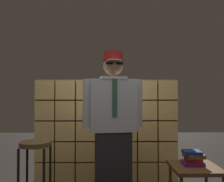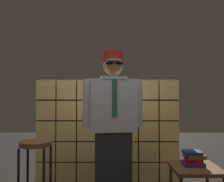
{
  "view_description": "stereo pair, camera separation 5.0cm",
  "coord_description": "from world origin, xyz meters",
  "px_view_note": "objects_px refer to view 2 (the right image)",
  "views": [
    {
      "loc": [
        0.04,
        -2.24,
        1.28
      ],
      "look_at": [
        0.07,
        0.48,
        1.34
      ],
      "focal_mm": 37.74,
      "sensor_mm": 36.0,
      "label": 1
    },
    {
      "loc": [
        0.09,
        -2.24,
        1.28
      ],
      "look_at": [
        0.07,
        0.48,
        1.34
      ],
      "focal_mm": 37.74,
      "sensor_mm": 36.0,
      "label": 2
    }
  ],
  "objects_px": {
    "standing_person": "(113,125)",
    "bar_stool": "(35,159)",
    "side_table": "(195,172)",
    "book_stack": "(193,158)"
  },
  "relations": [
    {
      "from": "standing_person",
      "to": "bar_stool",
      "type": "xyz_separation_m",
      "value": [
        -0.85,
        -0.18,
        -0.36
      ]
    },
    {
      "from": "side_table",
      "to": "book_stack",
      "type": "bearing_deg",
      "value": 98.81
    },
    {
      "from": "side_table",
      "to": "standing_person",
      "type": "bearing_deg",
      "value": 172.32
    },
    {
      "from": "book_stack",
      "to": "bar_stool",
      "type": "bearing_deg",
      "value": -176.98
    },
    {
      "from": "standing_person",
      "to": "side_table",
      "type": "xyz_separation_m",
      "value": [
        0.92,
        -0.12,
        -0.51
      ]
    },
    {
      "from": "standing_person",
      "to": "side_table",
      "type": "relative_size",
      "value": 3.46
    },
    {
      "from": "side_table",
      "to": "book_stack",
      "type": "xyz_separation_m",
      "value": [
        -0.01,
        0.04,
        0.14
      ]
    },
    {
      "from": "standing_person",
      "to": "bar_stool",
      "type": "relative_size",
      "value": 2.31
    },
    {
      "from": "side_table",
      "to": "book_stack",
      "type": "relative_size",
      "value": 2.15
    },
    {
      "from": "standing_person",
      "to": "bar_stool",
      "type": "bearing_deg",
      "value": -176.54
    }
  ]
}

